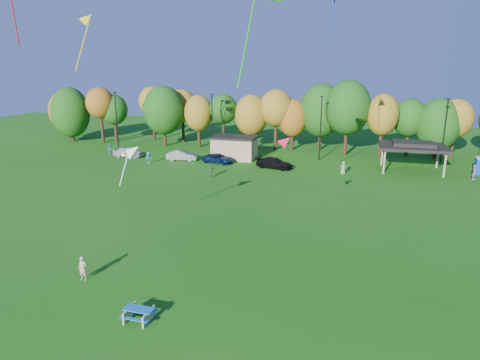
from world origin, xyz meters
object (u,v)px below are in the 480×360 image
(car_c, at_px, (218,158))
(car_d, at_px, (274,163))
(car_b, at_px, (182,155))
(picnic_table, at_px, (139,313))
(car_a, at_px, (128,152))
(kite_flyer, at_px, (83,268))

(car_c, relative_size, car_d, 0.92)
(car_b, xyz_separation_m, car_c, (5.50, -0.10, -0.09))
(car_b, bearing_deg, car_c, -101.76)
(picnic_table, relative_size, car_a, 0.38)
(car_c, distance_m, car_d, 8.13)
(car_b, bearing_deg, picnic_table, -171.71)
(car_a, relative_size, car_c, 0.97)
(picnic_table, relative_size, car_b, 0.39)
(kite_flyer, distance_m, car_a, 37.39)
(kite_flyer, bearing_deg, car_d, 80.39)
(picnic_table, height_order, car_c, car_c)
(car_c, bearing_deg, car_b, 102.86)
(car_a, relative_size, car_d, 0.90)
(car_c, bearing_deg, picnic_table, -154.98)
(kite_flyer, bearing_deg, picnic_table, -27.62)
(car_b, relative_size, car_c, 0.97)
(picnic_table, xyz_separation_m, car_b, (-12.74, 37.04, 0.31))
(car_a, height_order, car_b, car_a)
(kite_flyer, bearing_deg, car_a, 116.27)
(picnic_table, relative_size, car_d, 0.34)
(kite_flyer, bearing_deg, car_b, 103.37)
(kite_flyer, relative_size, car_b, 0.37)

